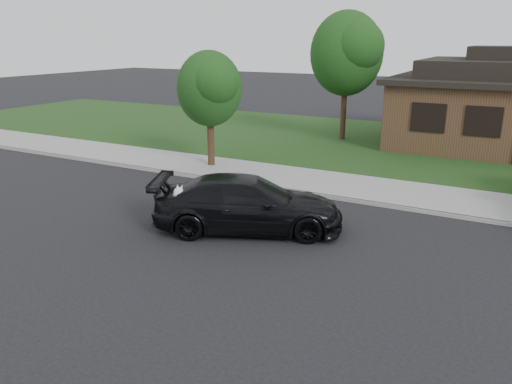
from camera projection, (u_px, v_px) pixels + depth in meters
The scene contains 7 objects.
ground at pixel (345, 245), 12.96m from camera, with size 120.00×120.00×0.00m, color black.
sidewalk at pixel (392, 192), 17.15m from camera, with size 60.00×3.00×0.12m, color gray.
curb at pixel (380, 205), 15.89m from camera, with size 60.00×0.12×0.12m, color gray.
lawn at pixel (432, 149), 23.89m from camera, with size 60.00×13.00×0.13m, color #193814.
sedan at pixel (248, 204), 13.78m from camera, with size 5.62×4.09×1.51m.
tree_0 at pixel (349, 52), 24.43m from camera, with size 3.78×3.60×6.34m.
tree_2 at pixel (211, 88), 19.62m from camera, with size 2.73×2.60×4.59m.
Camera 1 is at (3.61, -11.65, 5.14)m, focal length 35.00 mm.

